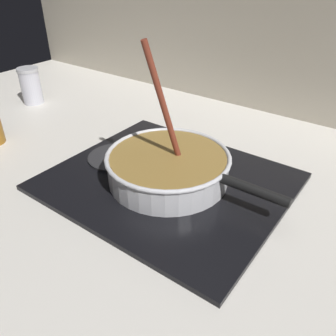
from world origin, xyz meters
TOP-DOWN VIEW (x-y plane):
  - ground at (0.00, 0.00)m, footprint 2.40×1.60m
  - backsplash_wall at (0.00, 0.79)m, footprint 2.40×0.02m
  - hob_plate at (0.01, 0.20)m, footprint 0.56×0.48m
  - burner_ring at (0.01, 0.20)m, footprint 0.17×0.17m
  - spare_burner at (-0.17, 0.20)m, footprint 0.15×0.15m
  - cooking_pan at (0.01, 0.20)m, footprint 0.45×0.30m
  - condiment_jar at (-0.73, 0.34)m, footprint 0.08×0.08m

SIDE VIEW (x-z plane):
  - ground at x=0.00m, z-range -0.04..0.00m
  - hob_plate at x=0.01m, z-range 0.00..0.01m
  - spare_burner at x=-0.17m, z-range 0.01..0.02m
  - burner_ring at x=0.01m, z-range 0.01..0.02m
  - cooking_pan at x=0.01m, z-range -0.12..0.22m
  - condiment_jar at x=-0.73m, z-range 0.00..0.13m
  - backsplash_wall at x=0.00m, z-range 0.00..0.55m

